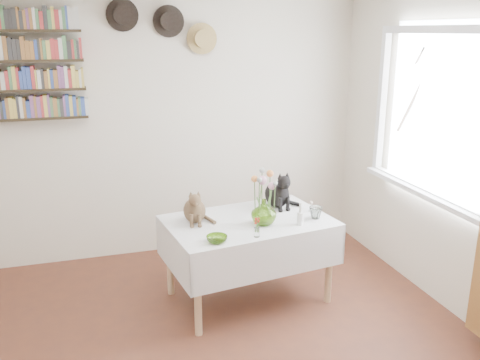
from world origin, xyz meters
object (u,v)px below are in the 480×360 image
object	(u,v)px
tabby_cat	(194,204)
black_cat	(277,188)
dining_table	(248,240)
bookshelf_unit	(22,65)
flower_vase	(264,212)

from	to	relation	value
tabby_cat	black_cat	distance (m)	0.76
dining_table	black_cat	size ratio (longest dim) A/B	4.18
black_cat	bookshelf_unit	world-z (taller)	bookshelf_unit
dining_table	bookshelf_unit	bearing A→B (deg)	146.62
black_cat	dining_table	bearing A→B (deg)	-150.11
black_cat	flower_vase	bearing A→B (deg)	-130.45
dining_table	tabby_cat	distance (m)	0.52
flower_vase	bookshelf_unit	world-z (taller)	bookshelf_unit
dining_table	tabby_cat	world-z (taller)	tabby_cat
tabby_cat	dining_table	bearing A→B (deg)	-3.36
bookshelf_unit	tabby_cat	bearing A→B (deg)	-38.94
tabby_cat	bookshelf_unit	bearing A→B (deg)	149.81
dining_table	tabby_cat	xyz separation A→B (m)	(-0.41, 0.09, 0.31)
dining_table	black_cat	xyz separation A→B (m)	(0.33, 0.24, 0.33)
tabby_cat	black_cat	bearing A→B (deg)	20.41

